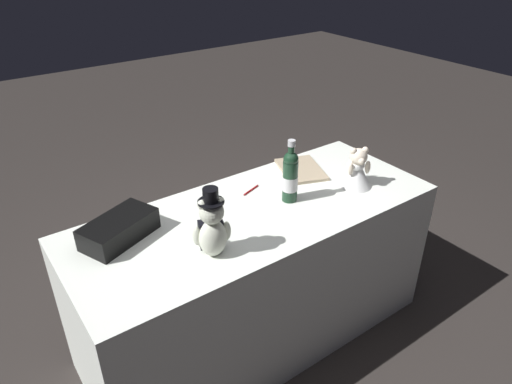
# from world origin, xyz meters

# --- Properties ---
(ground_plane) EXTENTS (12.00, 12.00, 0.00)m
(ground_plane) POSITION_xyz_m (0.00, 0.00, 0.00)
(ground_plane) COLOR #2D2826
(reception_table) EXTENTS (1.79, 0.72, 0.79)m
(reception_table) POSITION_xyz_m (0.00, 0.00, 0.40)
(reception_table) COLOR white
(reception_table) RESTS_ON ground_plane
(teddy_bear_groom) EXTENTS (0.15, 0.15, 0.31)m
(teddy_bear_groom) POSITION_xyz_m (0.33, 0.16, 0.91)
(teddy_bear_groom) COLOR silver
(teddy_bear_groom) RESTS_ON reception_table
(teddy_bear_bride) EXTENTS (0.19, 0.22, 0.22)m
(teddy_bear_bride) POSITION_xyz_m (-0.56, 0.09, 0.88)
(teddy_bear_bride) COLOR white
(teddy_bear_bride) RESTS_ON reception_table
(champagne_bottle) EXTENTS (0.07, 0.07, 0.32)m
(champagne_bottle) POSITION_xyz_m (-0.19, 0.02, 0.92)
(champagne_bottle) COLOR #1A3925
(champagne_bottle) RESTS_ON reception_table
(signing_pen) EXTENTS (0.12, 0.05, 0.01)m
(signing_pen) POSITION_xyz_m (-0.08, -0.16, 0.80)
(signing_pen) COLOR maroon
(signing_pen) RESTS_ON reception_table
(gift_case_black) EXTENTS (0.36, 0.28, 0.10)m
(gift_case_black) POSITION_xyz_m (0.60, -0.16, 0.84)
(gift_case_black) COLOR black
(gift_case_black) RESTS_ON reception_table
(guestbook) EXTENTS (0.30, 0.35, 0.02)m
(guestbook) POSITION_xyz_m (-0.44, -0.19, 0.80)
(guestbook) COLOR tan
(guestbook) RESTS_ON reception_table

